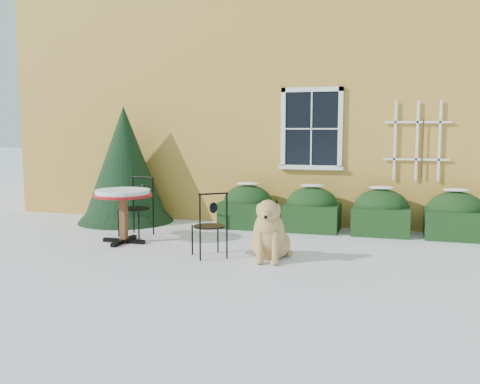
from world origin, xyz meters
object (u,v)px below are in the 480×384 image
(evergreen_shrub, at_px, (125,176))
(patio_chair_far, at_px, (137,206))
(patio_chair_near, at_px, (210,225))
(dog, at_px, (270,235))
(bistro_table, at_px, (123,199))

(evergreen_shrub, relative_size, patio_chair_far, 2.25)
(patio_chair_near, bearing_deg, patio_chair_far, -71.13)
(evergreen_shrub, height_order, patio_chair_near, evergreen_shrub)
(evergreen_shrub, xyz_separation_m, dog, (3.73, -2.41, -0.60))
(patio_chair_near, xyz_separation_m, patio_chair_far, (-1.88, 1.24, 0.03))
(patio_chair_near, relative_size, patio_chair_far, 0.94)
(patio_chair_far, bearing_deg, patio_chair_near, -24.02)
(patio_chair_far, distance_m, dog, 3.03)
(patio_chair_far, xyz_separation_m, dog, (2.80, -1.15, -0.15))
(evergreen_shrub, xyz_separation_m, patio_chair_near, (2.81, -2.50, -0.48))
(patio_chair_near, height_order, patio_chair_far, patio_chair_far)
(patio_chair_near, height_order, dog, patio_chair_near)
(bistro_table, height_order, dog, dog)
(bistro_table, xyz_separation_m, dog, (2.72, -0.48, -0.39))
(dog, bearing_deg, bistro_table, 163.67)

